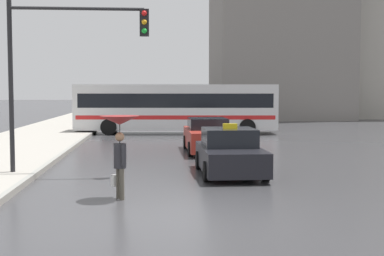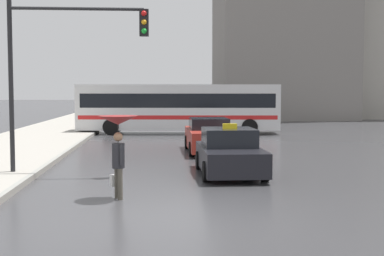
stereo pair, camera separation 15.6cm
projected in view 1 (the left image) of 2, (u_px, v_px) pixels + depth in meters
ground_plane at (194, 217)px, 11.07m from camera, size 300.00×300.00×0.00m
taxi at (230, 154)px, 16.70m from camera, size 1.91×4.08×1.60m
sedan_red at (208, 136)px, 22.82m from camera, size 1.91×4.65×1.45m
city_bus at (176, 106)px, 32.72m from camera, size 12.34×3.48×3.00m
pedestrian_with_umbrella at (120, 134)px, 12.81m from camera, size 0.95×0.95×2.02m
traffic_light at (69, 52)px, 16.02m from camera, size 4.20×0.38×5.37m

